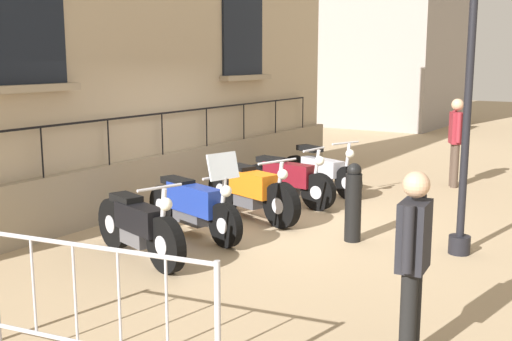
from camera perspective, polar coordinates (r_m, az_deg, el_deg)
ground_plane at (r=9.84m, az=1.19°, el=-4.72°), size 60.00×60.00×0.00m
building_facade at (r=11.08m, az=-10.33°, el=12.51°), size 0.82×11.87×6.26m
motorcycle_black at (r=8.10m, az=-10.55°, el=-5.08°), size 1.92×0.80×1.04m
motorcycle_blue at (r=9.08m, az=-5.69°, el=-3.17°), size 2.10×0.85×1.29m
motorcycle_orange at (r=9.96m, az=-0.37°, el=-1.93°), size 2.07×0.93×1.02m
motorcycle_maroon at (r=10.94m, az=2.80°, el=-0.92°), size 1.98×0.62×1.04m
motorcycle_silver at (r=12.04m, az=5.91°, el=-0.04°), size 2.04×1.01×1.03m
lamppost at (r=8.37m, az=19.00°, el=11.86°), size 0.37×1.07×3.92m
crowd_barrier at (r=5.47m, az=-14.21°, el=-11.31°), size 2.24×0.44×1.05m
bollard at (r=8.85m, az=8.81°, el=-2.85°), size 0.23×0.23×1.11m
pedestrian_standing at (r=12.95m, az=17.65°, el=2.90°), size 0.36×0.48×1.75m
pedestrian_walking at (r=5.39m, az=14.05°, el=-7.58°), size 0.26×0.53×1.64m
distant_building at (r=25.14m, az=12.63°, el=14.72°), size 4.34×5.87×9.19m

